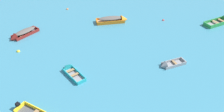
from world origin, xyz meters
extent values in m
cube|color=gray|center=(6.59, 22.56, 0.04)|extent=(2.60, 1.71, 0.09)
cube|color=gray|center=(6.76, 22.11, 0.18)|extent=(2.41, 0.96, 0.36)
cube|color=gray|center=(6.42, 23.01, 0.18)|extent=(2.41, 0.96, 0.36)
cube|color=gray|center=(7.78, 23.01, 0.18)|extent=(0.42, 0.92, 0.36)
cone|color=gray|center=(5.35, 22.09, 0.20)|extent=(0.87, 1.07, 0.92)
cube|color=#937047|center=(6.71, 22.60, 0.25)|extent=(0.55, 0.90, 0.03)
cube|color=gray|center=(14.77, 31.70, 0.06)|extent=(3.75, 2.67, 0.13)
cube|color=#288C3D|center=(14.49, 32.28, 0.25)|extent=(3.39, 1.72, 0.50)
cube|color=#288C3D|center=(15.06, 31.11, 0.25)|extent=(3.39, 1.72, 0.50)
cube|color=#288C3D|center=(13.10, 30.87, 0.25)|extent=(0.68, 1.21, 0.50)
cube|color=#937047|center=(14.60, 31.61, 0.35)|extent=(0.86, 1.22, 0.03)
cube|color=#937047|center=(15.58, 32.09, 0.35)|extent=(0.86, 1.22, 0.03)
cube|color=beige|center=(0.08, 32.76, 0.06)|extent=(3.83, 1.75, 0.12)
cube|color=orange|center=(-0.01, 33.41, 0.23)|extent=(3.82, 0.65, 0.47)
cube|color=orange|center=(0.18, 32.11, 0.23)|extent=(3.82, 0.65, 0.47)
cube|color=orange|center=(-1.82, 32.48, 0.23)|extent=(0.32, 1.28, 0.47)
cone|color=orange|center=(2.06, 33.05, 0.26)|extent=(1.06, 1.37, 1.25)
cube|color=#937047|center=(-0.12, 32.73, 0.33)|extent=(0.57, 1.21, 0.03)
cube|color=#937047|center=(0.99, 32.89, 0.33)|extent=(0.57, 1.21, 0.03)
ellipsoid|color=#59514C|center=(0.08, 32.76, 0.61)|extent=(3.50, 1.65, 0.40)
cube|color=gray|center=(-3.98, 21.05, 0.04)|extent=(2.43, 2.83, 0.09)
cube|color=teal|center=(-4.39, 20.74, 0.18)|extent=(1.78, 2.40, 0.36)
cube|color=teal|center=(-3.56, 21.35, 0.18)|extent=(1.78, 2.40, 0.36)
cube|color=teal|center=(-3.12, 19.87, 0.18)|extent=(0.88, 0.68, 0.36)
cone|color=teal|center=(-4.87, 22.28, 0.20)|extent=(1.20, 1.12, 0.99)
cube|color=#937047|center=(-3.89, 20.93, 0.25)|extent=(0.93, 0.79, 0.03)
cube|color=#937047|center=(-4.39, 21.61, 0.25)|extent=(0.93, 0.79, 0.03)
cube|color=yellow|center=(-6.37, 16.17, 0.21)|extent=(3.15, 2.01, 0.42)
cube|color=yellow|center=(-8.25, 16.62, 0.21)|extent=(0.75, 1.10, 0.42)
cube|color=black|center=(-8.38, 16.70, 0.36)|extent=(0.46, 0.45, 0.59)
cube|color=#4C4C51|center=(-10.99, 29.66, 0.05)|extent=(3.00, 3.22, 0.10)
cube|color=maroon|center=(-10.53, 29.27, 0.19)|extent=(2.29, 2.64, 0.38)
cube|color=maroon|center=(-11.44, 30.05, 0.19)|extent=(2.29, 2.64, 0.38)
cube|color=maroon|center=(-9.87, 30.96, 0.19)|extent=(0.97, 0.86, 0.38)
cone|color=maroon|center=(-12.15, 28.31, 0.21)|extent=(1.38, 1.35, 1.15)
cube|color=#937047|center=(-10.87, 29.80, 0.27)|extent=(1.05, 0.97, 0.03)
cube|color=#937047|center=(-11.52, 29.04, 0.27)|extent=(1.05, 0.97, 0.03)
ellipsoid|color=#59514C|center=(-10.99, 29.66, 0.51)|extent=(2.77, 2.97, 0.36)
sphere|color=red|center=(7.62, 33.06, 0.00)|extent=(0.33, 0.33, 0.33)
sphere|color=yellow|center=(-10.86, 25.71, 0.00)|extent=(0.40, 0.40, 0.40)
sphere|color=orange|center=(-6.45, 37.34, 0.00)|extent=(0.33, 0.33, 0.33)
camera|label=1|loc=(-0.82, 1.12, 16.25)|focal=40.25mm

